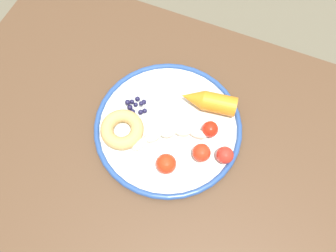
{
  "coord_description": "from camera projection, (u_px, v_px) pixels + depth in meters",
  "views": [
    {
      "loc": [
        -0.06,
        0.24,
        1.42
      ],
      "look_at": [
        0.06,
        -0.04,
        0.75
      ],
      "focal_mm": 36.73,
      "sensor_mm": 36.0,
      "label": 1
    }
  ],
  "objects": [
    {
      "name": "ground_plane",
      "position": [
        177.0,
        215.0,
        1.39
      ],
      "size": [
        6.0,
        6.0,
        0.0
      ],
      "primitive_type": "plane",
      "color": "#5D5845"
    },
    {
      "name": "dining_table",
      "position": [
        183.0,
        169.0,
        0.81
      ],
      "size": [
        1.13,
        0.71,
        0.73
      ],
      "color": "#4C3421",
      "rests_on": "ground_plane"
    },
    {
      "name": "plate",
      "position": [
        168.0,
        127.0,
        0.74
      ],
      "size": [
        0.32,
        0.32,
        0.02
      ],
      "color": "silver",
      "rests_on": "dining_table"
    },
    {
      "name": "banana",
      "position": [
        168.0,
        134.0,
        0.72
      ],
      "size": [
        0.14,
        0.1,
        0.03
      ],
      "color": "beige",
      "rests_on": "plate"
    },
    {
      "name": "carrot_orange",
      "position": [
        208.0,
        101.0,
        0.74
      ],
      "size": [
        0.12,
        0.06,
        0.04
      ],
      "color": "orange",
      "rests_on": "plate"
    },
    {
      "name": "donut",
      "position": [
        122.0,
        129.0,
        0.72
      ],
      "size": [
        0.1,
        0.1,
        0.03
      ],
      "primitive_type": "torus",
      "rotation": [
        0.0,
        0.0,
        1.51
      ],
      "color": "tan",
      "rests_on": "plate"
    },
    {
      "name": "blueberry_pile",
      "position": [
        136.0,
        105.0,
        0.75
      ],
      "size": [
        0.05,
        0.04,
        0.02
      ],
      "color": "#191638",
      "rests_on": "plate"
    },
    {
      "name": "tomato_near",
      "position": [
        210.0,
        129.0,
        0.72
      ],
      "size": [
        0.03,
        0.03,
        0.03
      ],
      "primitive_type": "sphere",
      "color": "red",
      "rests_on": "plate"
    },
    {
      "name": "tomato_mid",
      "position": [
        166.0,
        164.0,
        0.68
      ],
      "size": [
        0.04,
        0.04,
        0.04
      ],
      "primitive_type": "sphere",
      "color": "red",
      "rests_on": "plate"
    },
    {
      "name": "tomato_far",
      "position": [
        201.0,
        153.0,
        0.69
      ],
      "size": [
        0.04,
        0.04,
        0.04
      ],
      "primitive_type": "sphere",
      "color": "red",
      "rests_on": "plate"
    },
    {
      "name": "tomato_extra",
      "position": [
        225.0,
        155.0,
        0.69
      ],
      "size": [
        0.04,
        0.04,
        0.04
      ],
      "primitive_type": "sphere",
      "color": "red",
      "rests_on": "plate"
    }
  ]
}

